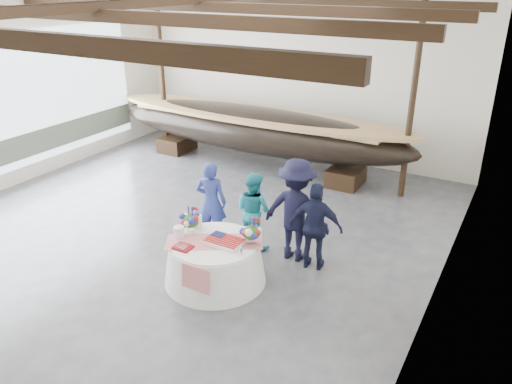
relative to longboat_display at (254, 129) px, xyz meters
The scene contains 12 objects.
floor 4.61m from the longboat_display, 83.58° to the right, with size 10.00×12.00×0.01m, color #3D3D42.
wall_back 2.02m from the longboat_display, 71.94° to the left, with size 10.00×0.02×4.50m, color silver.
wall_right 7.18m from the longboat_display, 39.04° to the right, with size 0.02×12.00×4.50m, color silver.
pavilion_structure 4.75m from the longboat_display, 82.24° to the right, with size 9.80×11.76×4.50m.
open_bay 5.69m from the longboat_display, 142.10° to the right, with size 0.03×7.00×3.20m.
longboat_display is the anchor object (origin of this frame).
banquet_table 5.61m from the longboat_display, 66.95° to the right, with size 1.72×1.72×0.74m.
tabletop_items 5.43m from the longboat_display, 66.83° to the right, with size 1.65×1.29×0.40m.
guest_woman_blue 4.20m from the longboat_display, 71.37° to the right, with size 0.60×0.39×1.64m, color navy.
guest_woman_teal 4.34m from the longboat_display, 60.35° to the right, with size 0.73×0.57×1.49m, color teal.
guest_man_left 4.83m from the longboat_display, 51.16° to the right, with size 1.24×0.71×1.91m, color black.
guest_man_right 5.23m from the longboat_display, 48.38° to the right, with size 0.94×0.39×1.61m, color black.
Camera 1 is at (5.85, -6.60, 4.81)m, focal length 35.00 mm.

